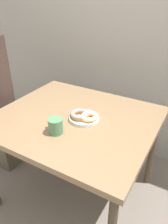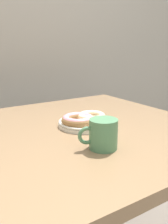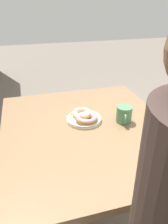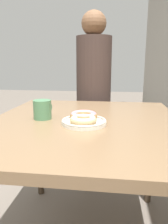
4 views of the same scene
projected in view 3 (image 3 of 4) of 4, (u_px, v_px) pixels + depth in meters
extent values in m
plane|color=#70665B|center=(120.00, 207.00, 1.69)|extent=(14.00, 14.00, 0.00)
cube|color=#846647|center=(88.00, 130.00, 1.28)|extent=(1.12, 0.98, 0.04)
cylinder|color=#473828|center=(117.00, 131.00, 1.99)|extent=(0.05, 0.05, 0.74)
cylinder|color=#473828|center=(19.00, 146.00, 1.78)|extent=(0.05, 0.05, 0.74)
cylinder|color=silver|center=(84.00, 120.00, 1.33)|extent=(0.21, 0.21, 0.01)
torus|color=silver|center=(84.00, 118.00, 1.32)|extent=(0.21, 0.21, 0.01)
torus|color=#D6B27A|center=(82.00, 113.00, 1.35)|extent=(0.14, 0.14, 0.03)
torus|color=silver|center=(82.00, 113.00, 1.35)|extent=(0.13, 0.13, 0.03)
torus|color=#9E7042|center=(87.00, 119.00, 1.29)|extent=(0.18, 0.18, 0.04)
torus|color=pink|center=(87.00, 118.00, 1.29)|extent=(0.17, 0.17, 0.03)
cylinder|color=#4C7F56|center=(124.00, 114.00, 1.30)|extent=(0.09, 0.09, 0.10)
cylinder|color=#382114|center=(125.00, 108.00, 1.28)|extent=(0.08, 0.08, 0.00)
torus|color=#4C7F56|center=(125.00, 119.00, 1.25)|extent=(0.06, 0.03, 0.06)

